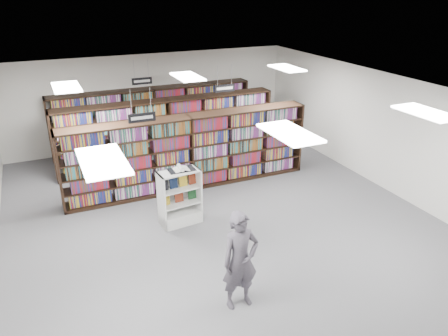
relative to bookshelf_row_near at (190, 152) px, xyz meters
name	(u,v)px	position (x,y,z in m)	size (l,w,h in m)	color
floor	(218,218)	(0.00, -2.00, -1.05)	(12.00, 12.00, 0.00)	#49494D
ceiling	(218,91)	(0.00, -2.00, 2.15)	(10.00, 12.00, 0.10)	white
wall_back	(151,100)	(0.00, 4.00, 0.55)	(10.00, 0.10, 3.20)	silver
wall_front	(415,330)	(0.00, -8.00, 0.55)	(10.00, 0.10, 3.20)	silver
wall_right	(383,131)	(5.00, -2.00, 0.55)	(0.10, 12.00, 3.20)	silver
bookshelf_row_near	(190,152)	(0.00, 0.00, 0.00)	(7.00, 0.60, 2.10)	black
bookshelf_row_mid	(169,132)	(0.00, 2.00, 0.00)	(7.00, 0.60, 2.10)	black
bookshelf_row_far	(154,118)	(0.00, 3.70, 0.00)	(7.00, 0.60, 2.10)	black
aisle_sign_left	(142,117)	(-1.50, -1.00, 1.48)	(0.65, 0.02, 0.80)	#B2B2B7
aisle_sign_right	(225,88)	(1.50, 1.00, 1.48)	(0.65, 0.02, 0.80)	#B2B2B7
aisle_sign_center	(142,80)	(-0.50, 3.00, 1.48)	(0.65, 0.02, 0.80)	#B2B2B7
troffer_front_left	(103,161)	(-3.00, -5.00, 2.11)	(0.60, 1.20, 0.04)	white
troffer_front_center	(290,133)	(0.00, -5.00, 2.11)	(0.60, 1.20, 0.04)	white
troffer_front_right	(426,112)	(3.00, -5.00, 2.11)	(0.60, 1.20, 0.04)	white
troffer_back_left	(66,87)	(-3.00, 0.00, 2.11)	(0.60, 1.20, 0.04)	white
troffer_back_center	(187,77)	(0.00, 0.00, 2.11)	(0.60, 1.20, 0.04)	white
troffer_back_right	(287,68)	(3.00, 0.00, 2.11)	(0.60, 1.20, 0.04)	white
endcap_display	(180,205)	(-0.93, -1.79, -0.59)	(1.03, 0.59, 1.38)	silver
open_book	(181,169)	(-0.85, -1.79, 0.36)	(0.63, 0.37, 0.13)	black
shopper	(240,260)	(-0.88, -5.04, -0.11)	(0.68, 0.45, 1.88)	#4C4650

